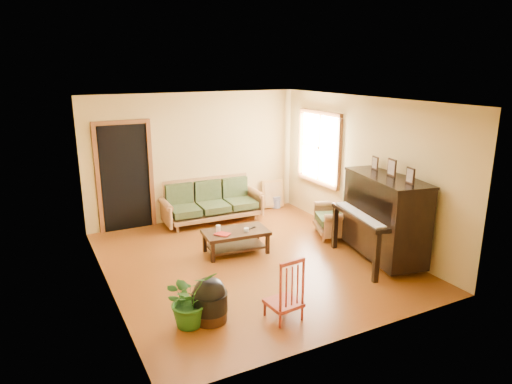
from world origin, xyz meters
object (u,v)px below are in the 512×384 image
piano (385,219)px  potted_plant (190,299)px  red_chair (284,287)px  sofa (213,201)px  footstool (210,305)px  coffee_table (236,242)px  ceramic_crock (276,202)px  armchair (336,214)px

piano → potted_plant: bearing=-162.2°
piano → red_chair: bearing=-150.1°
potted_plant → sofa: bearing=63.8°
sofa → piano: (1.76, -3.06, 0.28)m
footstool → red_chair: size_ratio=0.53×
potted_plant → coffee_table: bearing=50.9°
piano → ceramic_crock: (-0.13, 3.31, -0.58)m
sofa → potted_plant: (-1.71, -3.48, -0.08)m
sofa → footstool: sofa is taller
sofa → piano: piano is taller
armchair → coffee_table: bearing=-162.3°
sofa → coffee_table: bearing=-97.2°
armchair → ceramic_crock: (-0.11, 2.05, -0.29)m
coffee_table → piano: bearing=-34.3°
armchair → potted_plant: (-3.46, -1.67, -0.07)m
sofa → piano: size_ratio=1.25×
sofa → piano: bearing=-58.6°
armchair → footstool: bearing=-131.0°
piano → red_chair: size_ratio=1.89×
red_chair → sofa: bearing=76.0°
footstool → ceramic_crock: size_ratio=1.71×
armchair → ceramic_crock: bearing=114.4°
piano → armchair: bearing=101.7°
piano → coffee_table: bearing=156.7°
coffee_table → piano: (2.02, -1.38, 0.51)m
piano → ceramic_crock: piano is taller
armchair → potted_plant: 3.84m
coffee_table → armchair: armchair is taller
piano → red_chair: piano is taller
coffee_table → armchair: (2.00, -0.12, 0.22)m
armchair → piano: size_ratio=0.53×
sofa → footstool: size_ratio=4.46×
sofa → potted_plant: sofa is taller
piano → potted_plant: piano is taller
piano → footstool: bearing=-161.3°
armchair → ceramic_crock: 2.07m
red_chair → coffee_table: bearing=75.9°
ceramic_crock → red_chair: bearing=-118.6°
footstool → red_chair: 0.95m
armchair → piano: bearing=-68.1°
armchair → ceramic_crock: size_ratio=3.19×
coffee_table → red_chair: 2.23m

